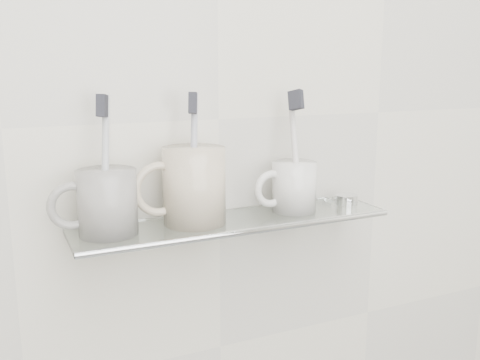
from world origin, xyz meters
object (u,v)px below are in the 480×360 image
shelf_glass (235,221)px  mug_left (107,202)px  mug_right (294,186)px  mug_center (194,186)px

shelf_glass → mug_left: (-0.19, 0.00, 0.05)m
shelf_glass → mug_right: bearing=2.6°
shelf_glass → mug_right: (0.11, 0.00, 0.04)m
mug_right → mug_center: bearing=-165.3°
mug_right → mug_left: bearing=-165.3°
shelf_glass → mug_center: mug_center is taller
shelf_glass → mug_center: bearing=175.5°
mug_left → mug_center: mug_center is taller
shelf_glass → mug_right: size_ratio=6.14×
shelf_glass → mug_center: size_ratio=4.30×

